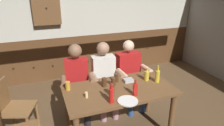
{
  "coord_description": "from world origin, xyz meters",
  "views": [
    {
      "loc": [
        -0.99,
        -2.19,
        2.14
      ],
      "look_at": [
        0.0,
        0.43,
        1.04
      ],
      "focal_mm": 32.89,
      "sensor_mm": 36.0,
      "label": 1
    }
  ],
  "objects_px": {
    "bottle_1": "(157,76)",
    "pint_glass_0": "(112,90)",
    "person_0": "(77,80)",
    "plate_0": "(128,101)",
    "condiment_caddy": "(128,80)",
    "bottle_3": "(147,75)",
    "bottle_0": "(111,95)",
    "pint_glass_1": "(68,86)",
    "bottle_2": "(135,89)",
    "table_candle": "(86,95)",
    "wall_dart_cabinet": "(46,8)",
    "chair_empty_near_left": "(12,107)",
    "dining_table": "(119,96)",
    "person_2": "(130,72)",
    "pint_glass_4": "(104,82)",
    "pint_glass_2": "(113,82)",
    "person_1": "(105,76)",
    "pint_glass_3": "(116,78)"
  },
  "relations": [
    {
      "from": "bottle_1",
      "to": "pint_glass_2",
      "type": "relative_size",
      "value": 2.14
    },
    {
      "from": "pint_glass_1",
      "to": "pint_glass_4",
      "type": "bearing_deg",
      "value": -9.37
    },
    {
      "from": "bottle_0",
      "to": "pint_glass_1",
      "type": "relative_size",
      "value": 2.18
    },
    {
      "from": "condiment_caddy",
      "to": "bottle_3",
      "type": "relative_size",
      "value": 0.69
    },
    {
      "from": "condiment_caddy",
      "to": "pint_glass_2",
      "type": "height_order",
      "value": "pint_glass_2"
    },
    {
      "from": "condiment_caddy",
      "to": "pint_glass_2",
      "type": "distance_m",
      "value": 0.25
    },
    {
      "from": "person_1",
      "to": "condiment_caddy",
      "type": "bearing_deg",
      "value": 115.89
    },
    {
      "from": "pint_glass_2",
      "to": "wall_dart_cabinet",
      "type": "height_order",
      "value": "wall_dart_cabinet"
    },
    {
      "from": "chair_empty_near_left",
      "to": "wall_dart_cabinet",
      "type": "distance_m",
      "value": 2.17
    },
    {
      "from": "dining_table",
      "to": "chair_empty_near_left",
      "type": "xyz_separation_m",
      "value": [
        -1.45,
        0.51,
        -0.16
      ]
    },
    {
      "from": "pint_glass_1",
      "to": "bottle_3",
      "type": "bearing_deg",
      "value": -5.72
    },
    {
      "from": "bottle_2",
      "to": "bottle_0",
      "type": "bearing_deg",
      "value": -170.79
    },
    {
      "from": "pint_glass_0",
      "to": "pint_glass_1",
      "type": "distance_m",
      "value": 0.63
    },
    {
      "from": "condiment_caddy",
      "to": "bottle_3",
      "type": "xyz_separation_m",
      "value": [
        0.28,
        -0.04,
        0.05
      ]
    },
    {
      "from": "pint_glass_2",
      "to": "pint_glass_4",
      "type": "height_order",
      "value": "pint_glass_4"
    },
    {
      "from": "person_0",
      "to": "bottle_1",
      "type": "height_order",
      "value": "person_0"
    },
    {
      "from": "condiment_caddy",
      "to": "person_2",
      "type": "bearing_deg",
      "value": 61.92
    },
    {
      "from": "dining_table",
      "to": "pint_glass_1",
      "type": "bearing_deg",
      "value": 162.0
    },
    {
      "from": "dining_table",
      "to": "bottle_3",
      "type": "height_order",
      "value": "bottle_3"
    },
    {
      "from": "bottle_0",
      "to": "table_candle",
      "type": "bearing_deg",
      "value": 139.98
    },
    {
      "from": "bottle_2",
      "to": "pint_glass_3",
      "type": "bearing_deg",
      "value": 100.59
    },
    {
      "from": "bottle_1",
      "to": "bottle_3",
      "type": "xyz_separation_m",
      "value": [
        -0.11,
        0.11,
        -0.02
      ]
    },
    {
      "from": "person_1",
      "to": "pint_glass_4",
      "type": "relative_size",
      "value": 9.47
    },
    {
      "from": "bottle_1",
      "to": "pint_glass_0",
      "type": "distance_m",
      "value": 0.78
    },
    {
      "from": "wall_dart_cabinet",
      "to": "bottle_1",
      "type": "bearing_deg",
      "value": -58.61
    },
    {
      "from": "bottle_2",
      "to": "table_candle",
      "type": "bearing_deg",
      "value": 165.26
    },
    {
      "from": "pint_glass_4",
      "to": "pint_glass_1",
      "type": "bearing_deg",
      "value": 170.63
    },
    {
      "from": "plate_0",
      "to": "bottle_3",
      "type": "xyz_separation_m",
      "value": [
        0.52,
        0.45,
        0.07
      ]
    },
    {
      "from": "condiment_caddy",
      "to": "pint_glass_3",
      "type": "xyz_separation_m",
      "value": [
        -0.16,
        0.07,
        0.04
      ]
    },
    {
      "from": "dining_table",
      "to": "plate_0",
      "type": "distance_m",
      "value": 0.37
    },
    {
      "from": "person_0",
      "to": "plate_0",
      "type": "relative_size",
      "value": 4.84
    },
    {
      "from": "person_2",
      "to": "bottle_0",
      "type": "distance_m",
      "value": 1.17
    },
    {
      "from": "pint_glass_2",
      "to": "bottle_3",
      "type": "bearing_deg",
      "value": -1.52
    },
    {
      "from": "pint_glass_0",
      "to": "bottle_1",
      "type": "bearing_deg",
      "value": 10.09
    },
    {
      "from": "dining_table",
      "to": "bottle_0",
      "type": "relative_size",
      "value": 5.81
    },
    {
      "from": "bottle_3",
      "to": "pint_glass_2",
      "type": "xyz_separation_m",
      "value": [
        -0.53,
        0.01,
        -0.02
      ]
    },
    {
      "from": "plate_0",
      "to": "wall_dart_cabinet",
      "type": "relative_size",
      "value": 0.37
    },
    {
      "from": "bottle_3",
      "to": "pint_glass_2",
      "type": "bearing_deg",
      "value": 178.48
    },
    {
      "from": "bottle_3",
      "to": "pint_glass_2",
      "type": "height_order",
      "value": "bottle_3"
    },
    {
      "from": "person_0",
      "to": "pint_glass_0",
      "type": "xyz_separation_m",
      "value": [
        0.31,
        -0.77,
        0.15
      ]
    },
    {
      "from": "person_0",
      "to": "bottle_1",
      "type": "distance_m",
      "value": 1.26
    },
    {
      "from": "person_2",
      "to": "table_candle",
      "type": "xyz_separation_m",
      "value": [
        -0.95,
        -0.71,
        0.13
      ]
    },
    {
      "from": "bottle_2",
      "to": "wall_dart_cabinet",
      "type": "distance_m",
      "value": 2.69
    },
    {
      "from": "pint_glass_0",
      "to": "bottle_0",
      "type": "bearing_deg",
      "value": -114.06
    },
    {
      "from": "plate_0",
      "to": "bottle_0",
      "type": "relative_size",
      "value": 0.98
    },
    {
      "from": "table_candle",
      "to": "pint_glass_1",
      "type": "relative_size",
      "value": 0.66
    },
    {
      "from": "table_candle",
      "to": "pint_glass_0",
      "type": "relative_size",
      "value": 0.51
    },
    {
      "from": "condiment_caddy",
      "to": "pint_glass_0",
      "type": "distance_m",
      "value": 0.47
    },
    {
      "from": "chair_empty_near_left",
      "to": "bottle_3",
      "type": "relative_size",
      "value": 4.34
    },
    {
      "from": "dining_table",
      "to": "table_candle",
      "type": "bearing_deg",
      "value": -171.24
    }
  ]
}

